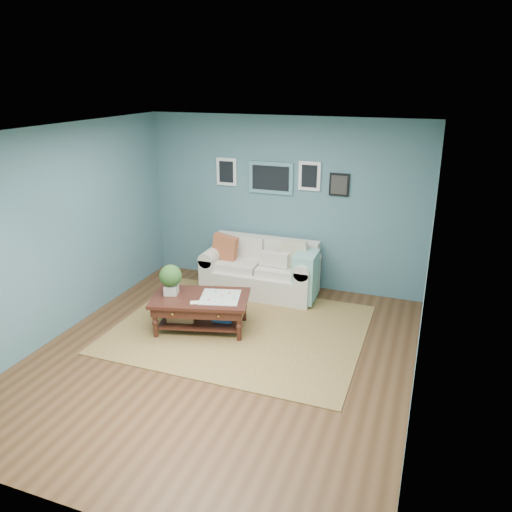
% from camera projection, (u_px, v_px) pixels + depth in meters
% --- Properties ---
extents(room_shell, '(5.00, 5.02, 2.70)m').
position_uv_depth(room_shell, '(220.00, 251.00, 5.71)').
color(room_shell, brown).
rests_on(room_shell, ground).
extents(area_rug, '(3.28, 2.62, 0.01)m').
position_uv_depth(area_rug, '(240.00, 328.00, 6.80)').
color(area_rug, brown).
rests_on(area_rug, ground).
extents(loveseat, '(1.80, 0.82, 0.93)m').
position_uv_depth(loveseat, '(266.00, 270.00, 7.83)').
color(loveseat, beige).
rests_on(loveseat, ground).
extents(coffee_table, '(1.43, 1.05, 0.89)m').
position_uv_depth(coffee_table, '(196.00, 302.00, 6.69)').
color(coffee_table, black).
rests_on(coffee_table, ground).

